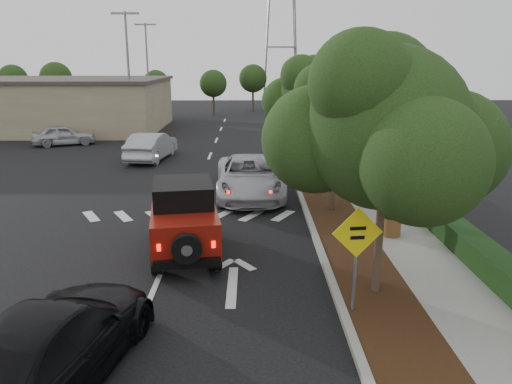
{
  "coord_description": "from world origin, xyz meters",
  "views": [
    {
      "loc": [
        2.49,
        -11.86,
        5.72
      ],
      "look_at": [
        2.65,
        3.0,
        1.74
      ],
      "focal_mm": 35.0,
      "sensor_mm": 36.0,
      "label": 1
    }
  ],
  "objects_px": {
    "red_jeep": "(184,217)",
    "silver_suv_ahead": "(250,177)",
    "speed_hump_sign": "(357,246)",
    "black_suv_oncoming": "(51,344)"
  },
  "relations": [
    {
      "from": "speed_hump_sign",
      "to": "silver_suv_ahead",
      "type": "bearing_deg",
      "value": 95.93
    },
    {
      "from": "speed_hump_sign",
      "to": "red_jeep",
      "type": "bearing_deg",
      "value": 130.58
    },
    {
      "from": "red_jeep",
      "to": "black_suv_oncoming",
      "type": "height_order",
      "value": "red_jeep"
    },
    {
      "from": "black_suv_oncoming",
      "to": "speed_hump_sign",
      "type": "xyz_separation_m",
      "value": [
        5.92,
        2.4,
        0.92
      ]
    },
    {
      "from": "red_jeep",
      "to": "speed_hump_sign",
      "type": "relative_size",
      "value": 1.79
    },
    {
      "from": "red_jeep",
      "to": "silver_suv_ahead",
      "type": "height_order",
      "value": "red_jeep"
    },
    {
      "from": "red_jeep",
      "to": "silver_suv_ahead",
      "type": "distance_m",
      "value": 6.71
    },
    {
      "from": "red_jeep",
      "to": "silver_suv_ahead",
      "type": "bearing_deg",
      "value": 63.92
    },
    {
      "from": "red_jeep",
      "to": "black_suv_oncoming",
      "type": "distance_m",
      "value": 6.58
    },
    {
      "from": "black_suv_oncoming",
      "to": "speed_hump_sign",
      "type": "relative_size",
      "value": 2.21
    }
  ]
}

